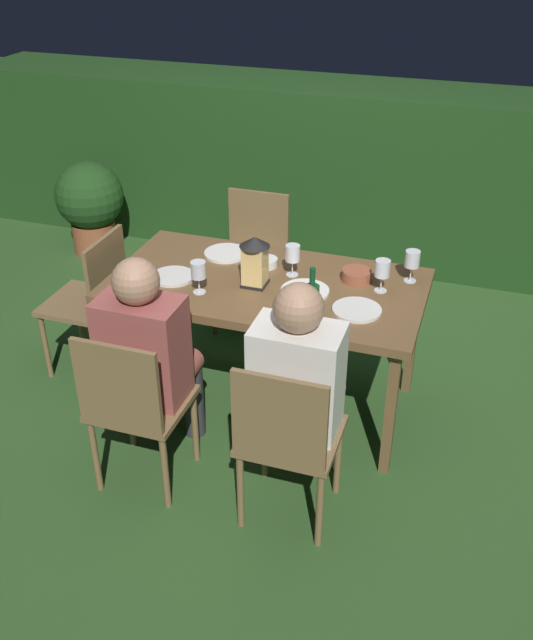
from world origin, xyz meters
TOP-DOWN VIEW (x-y plane):
  - ground_plane at (0.00, 0.00)m, footprint 16.00×16.00m
  - dining_table at (0.00, 0.00)m, footprint 1.61×0.85m
  - chair_head_near at (-1.05, 0.00)m, footprint 0.40×0.42m
  - chair_side_left_b at (0.36, -0.82)m, footprint 0.42×0.40m
  - person_in_cream at (0.36, -0.62)m, footprint 0.38×0.47m
  - chair_side_right_a at (-0.36, 0.82)m, footprint 0.42×0.40m
  - chair_side_left_a at (-0.36, -0.82)m, footprint 0.42×0.40m
  - person_in_rust at (-0.36, -0.62)m, footprint 0.38×0.47m
  - lantern_centerpiece at (-0.05, -0.05)m, footprint 0.15×0.15m
  - green_bottle_on_table at (0.32, -0.33)m, footprint 0.07×0.07m
  - wine_glass_a at (0.57, 0.09)m, footprint 0.08×0.08m
  - wine_glass_b at (-0.28, -0.21)m, footprint 0.08×0.08m
  - wine_glass_c at (0.10, 0.12)m, footprint 0.08×0.08m
  - wine_glass_d at (0.70, 0.24)m, footprint 0.08×0.08m
  - plate_a at (0.22, -0.04)m, footprint 0.24×0.24m
  - plate_b at (0.50, -0.15)m, footprint 0.24×0.24m
  - plate_c at (-0.31, 0.24)m, footprint 0.24×0.24m
  - plate_d at (-0.48, -0.11)m, footprint 0.22×0.22m
  - bowl_olives at (0.43, 0.17)m, footprint 0.15×0.15m
  - bowl_bread at (-0.06, 0.17)m, footprint 0.12×0.12m
  - hedge_backdrop at (0.00, 2.15)m, footprint 6.22×0.75m
  - potted_plant_by_hedge at (-1.92, 1.44)m, footprint 0.53×0.53m

SIDE VIEW (x-z plane):
  - ground_plane at x=0.00m, z-range 0.00..0.00m
  - potted_plant_by_hedge at x=-1.92m, z-range 0.05..0.78m
  - chair_head_near at x=-1.05m, z-range 0.05..0.92m
  - chair_side_left_b at x=0.36m, z-range 0.05..0.92m
  - chair_side_right_a at x=-0.36m, z-range 0.05..0.92m
  - chair_side_left_a at x=-0.36m, z-range 0.05..0.92m
  - person_in_cream at x=0.36m, z-range 0.06..1.21m
  - person_in_rust at x=-0.36m, z-range 0.06..1.21m
  - hedge_backdrop at x=0.00m, z-range 0.00..1.28m
  - dining_table at x=0.00m, z-range 0.32..1.08m
  - plate_a at x=0.22m, z-range 0.76..0.77m
  - plate_b at x=0.50m, z-range 0.76..0.77m
  - plate_c at x=-0.31m, z-range 0.76..0.77m
  - plate_d at x=-0.48m, z-range 0.76..0.77m
  - bowl_bread at x=-0.06m, z-range 0.76..0.80m
  - bowl_olives at x=0.43m, z-range 0.76..0.82m
  - green_bottle_on_table at x=0.32m, z-range 0.72..1.01m
  - wine_glass_a at x=0.57m, z-range 0.79..0.96m
  - wine_glass_b at x=-0.28m, z-range 0.79..0.96m
  - wine_glass_c at x=0.10m, z-range 0.79..0.96m
  - wine_glass_d at x=0.70m, z-range 0.79..0.96m
  - lantern_centerpiece at x=-0.05m, z-range 0.77..1.04m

